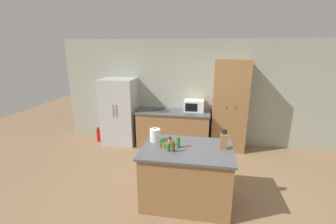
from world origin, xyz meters
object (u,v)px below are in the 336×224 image
object	(u,v)px
spice_bottle_amber_oil	(161,143)
spice_bottle_orange_cap	(164,145)
kettle	(155,135)
pantry_cabinet	(229,106)
spice_bottle_short_red	(168,147)
fire_extinguisher	(99,135)
microwave	(194,106)
spice_bottle_green_herb	(173,147)
refrigerator	(119,112)
spice_bottle_tall_dark	(170,142)
spice_bottle_pale_salt	(178,143)
knife_block	(224,141)

from	to	relation	value
spice_bottle_amber_oil	spice_bottle_orange_cap	bearing A→B (deg)	-41.63
kettle	pantry_cabinet	bearing A→B (deg)	55.02
spice_bottle_short_red	fire_extinguisher	world-z (taller)	spice_bottle_short_red
spice_bottle_short_red	fire_extinguisher	size ratio (longest dim) A/B	0.30
microwave	spice_bottle_amber_oil	distance (m)	2.22
spice_bottle_green_herb	spice_bottle_short_red	bearing A→B (deg)	165.55
microwave	fire_extinguisher	xyz separation A→B (m)	(-2.48, -0.16, -0.87)
fire_extinguisher	pantry_cabinet	bearing A→B (deg)	1.85
microwave	kettle	bearing A→B (deg)	-104.80
spice_bottle_orange_cap	kettle	xyz separation A→B (m)	(-0.19, 0.25, 0.05)
refrigerator	spice_bottle_orange_cap	distance (m)	2.62
spice_bottle_tall_dark	spice_bottle_pale_salt	distance (m)	0.14
pantry_cabinet	spice_bottle_amber_oil	bearing A→B (deg)	-119.48
spice_bottle_amber_oil	spice_bottle_orange_cap	world-z (taller)	spice_bottle_amber_oil
spice_bottle_amber_oil	spice_bottle_green_herb	world-z (taller)	spice_bottle_green_herb
spice_bottle_tall_dark	spice_bottle_green_herb	world-z (taller)	spice_bottle_green_herb
knife_block	spice_bottle_green_herb	bearing A→B (deg)	-163.15
refrigerator	spice_bottle_green_herb	world-z (taller)	refrigerator
pantry_cabinet	fire_extinguisher	world-z (taller)	pantry_cabinet
knife_block	spice_bottle_tall_dark	size ratio (longest dim) A/B	2.19
spice_bottle_short_red	spice_bottle_orange_cap	world-z (taller)	same
spice_bottle_pale_salt	fire_extinguisher	world-z (taller)	spice_bottle_pale_salt
pantry_cabinet	spice_bottle_green_herb	size ratio (longest dim) A/B	12.51
pantry_cabinet	microwave	world-z (taller)	pantry_cabinet
pantry_cabinet	knife_block	xyz separation A→B (m)	(-0.26, -2.05, -0.03)
knife_block	fire_extinguisher	world-z (taller)	knife_block
spice_bottle_orange_cap	kettle	distance (m)	0.32
spice_bottle_green_herb	fire_extinguisher	world-z (taller)	spice_bottle_green_herb
spice_bottle_tall_dark	spice_bottle_amber_oil	distance (m)	0.14
refrigerator	spice_bottle_pale_salt	bearing A→B (deg)	-49.44
knife_block	spice_bottle_pale_salt	world-z (taller)	knife_block
fire_extinguisher	microwave	bearing A→B (deg)	3.65
knife_block	kettle	world-z (taller)	knife_block
refrigerator	microwave	distance (m)	1.89
refrigerator	spice_bottle_green_herb	bearing A→B (deg)	-52.30
spice_bottle_pale_salt	knife_block	bearing A→B (deg)	5.40
refrigerator	fire_extinguisher	distance (m)	0.90
spice_bottle_amber_oil	spice_bottle_tall_dark	bearing A→B (deg)	22.69
pantry_cabinet	spice_bottle_pale_salt	size ratio (longest dim) A/B	12.30
kettle	knife_block	bearing A→B (deg)	-6.52
spice_bottle_green_herb	fire_extinguisher	bearing A→B (deg)	136.83
microwave	kettle	distance (m)	2.05
microwave	spice_bottle_orange_cap	world-z (taller)	microwave
pantry_cabinet	spice_bottle_tall_dark	bearing A→B (deg)	-117.36
microwave	kettle	size ratio (longest dim) A/B	2.06
microwave	fire_extinguisher	distance (m)	2.63
spice_bottle_short_red	kettle	bearing A→B (deg)	130.15
spice_bottle_green_herb	refrigerator	bearing A→B (deg)	127.70
kettle	fire_extinguisher	size ratio (longest dim) A/B	0.60
pantry_cabinet	spice_bottle_pale_salt	distance (m)	2.32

